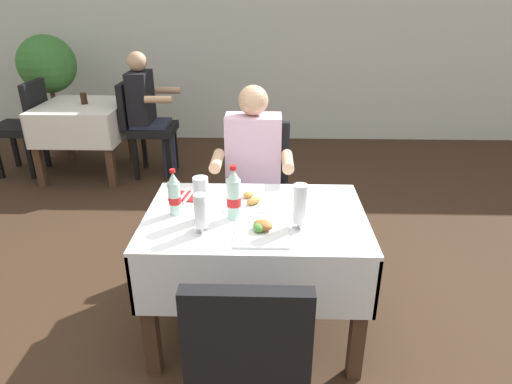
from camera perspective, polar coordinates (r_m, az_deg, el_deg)
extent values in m
plane|color=#382619|center=(2.64, -1.39, -18.40)|extent=(11.00, 11.00, 0.00)
cube|color=silver|center=(5.77, 0.48, 20.79)|extent=(11.00, 0.12, 2.87)
cube|color=white|center=(2.30, -0.07, -3.06)|extent=(1.13, 0.79, 0.02)
cube|color=white|center=(2.07, -0.39, -12.23)|extent=(1.13, 0.02, 0.32)
cube|color=white|center=(2.73, 0.17, -2.49)|extent=(1.13, 0.02, 0.32)
cube|color=white|center=(2.47, -13.25, -6.32)|extent=(0.02, 0.79, 0.32)
cube|color=white|center=(2.44, 13.28, -6.70)|extent=(0.02, 0.79, 0.32)
cube|color=#472D1E|center=(2.30, -13.50, -14.95)|extent=(0.07, 0.07, 0.72)
cube|color=#472D1E|center=(2.28, 13.04, -15.43)|extent=(0.07, 0.07, 0.72)
cube|color=#472D1E|center=(2.83, -10.23, -6.43)|extent=(0.07, 0.07, 0.72)
cube|color=#472D1E|center=(2.81, 10.59, -6.72)|extent=(0.07, 0.07, 0.72)
cube|color=black|center=(3.03, 0.31, -1.09)|extent=(0.44, 0.44, 0.08)
cube|color=black|center=(3.17, 0.43, 5.11)|extent=(0.42, 0.06, 0.44)
cube|color=black|center=(3.02, -3.02, -6.99)|extent=(0.04, 0.04, 0.45)
cube|color=black|center=(3.01, 3.49, -7.08)|extent=(0.04, 0.04, 0.45)
cube|color=black|center=(3.31, -2.58, -3.93)|extent=(0.04, 0.04, 0.45)
cube|color=black|center=(3.31, 3.32, -4.00)|extent=(0.04, 0.04, 0.45)
cube|color=black|center=(1.88, -0.72, -19.62)|extent=(0.44, 0.44, 0.08)
cube|color=black|center=(1.52, -1.16, -19.11)|extent=(0.42, 0.06, 0.44)
cube|color=black|center=(2.19, 4.30, -21.56)|extent=(0.04, 0.04, 0.45)
cube|color=black|center=(2.20, -5.25, -21.36)|extent=(0.04, 0.04, 0.45)
cylinder|color=#282D42|center=(2.99, -2.01, -7.33)|extent=(0.10, 0.10, 0.45)
cylinder|color=#282D42|center=(2.98, 1.08, -7.37)|extent=(0.10, 0.10, 0.45)
cube|color=#282D42|center=(2.99, -0.37, -1.06)|extent=(0.34, 0.36, 0.12)
cube|color=silver|center=(2.95, -0.34, 5.06)|extent=(0.36, 0.20, 0.50)
sphere|color=tan|center=(2.85, -0.35, 11.62)|extent=(0.19, 0.19, 0.19)
cylinder|color=tan|center=(2.74, -5.01, 3.98)|extent=(0.07, 0.26, 0.07)
cylinder|color=tan|center=(2.72, 4.04, 3.90)|extent=(0.07, 0.26, 0.07)
cube|color=white|center=(2.11, 0.75, -5.36)|extent=(0.26, 0.26, 0.01)
ellipsoid|color=#99602D|center=(2.12, 0.89, -4.25)|extent=(0.13, 0.12, 0.05)
ellipsoid|color=#4C8E38|center=(2.11, 0.36, -4.52)|extent=(0.07, 0.08, 0.04)
cube|color=white|center=(2.42, -1.37, -1.23)|extent=(0.24, 0.24, 0.01)
ellipsoid|color=#B77A38|center=(2.38, -0.29, -1.11)|extent=(0.10, 0.10, 0.04)
ellipsoid|color=#B77A38|center=(2.45, -1.00, -0.35)|extent=(0.08, 0.08, 0.03)
cylinder|color=white|center=(2.26, -6.84, -3.42)|extent=(0.07, 0.07, 0.01)
cylinder|color=white|center=(2.26, -6.86, -3.02)|extent=(0.02, 0.02, 0.03)
cylinder|color=white|center=(2.21, -7.01, -0.46)|extent=(0.08, 0.08, 0.19)
cylinder|color=#C68928|center=(2.22, -6.96, -1.31)|extent=(0.07, 0.07, 0.12)
cylinder|color=white|center=(2.18, 5.49, -4.57)|extent=(0.07, 0.07, 0.01)
cylinder|color=white|center=(2.17, 5.51, -4.16)|extent=(0.02, 0.02, 0.03)
cylinder|color=white|center=(2.12, 5.63, -1.49)|extent=(0.07, 0.07, 0.19)
cylinder|color=black|center=(2.13, 5.59, -2.36)|extent=(0.06, 0.06, 0.12)
cylinder|color=white|center=(2.14, -6.93, -5.12)|extent=(0.07, 0.07, 0.01)
cylinder|color=white|center=(2.13, -6.96, -4.70)|extent=(0.02, 0.02, 0.03)
cylinder|color=white|center=(2.09, -7.09, -2.38)|extent=(0.06, 0.06, 0.16)
cylinder|color=gold|center=(2.11, -7.04, -3.29)|extent=(0.06, 0.06, 0.09)
cylinder|color=silver|center=(2.30, -10.34, -0.81)|extent=(0.06, 0.06, 0.17)
cylinder|color=red|center=(2.31, -10.33, -1.00)|extent=(0.06, 0.06, 0.04)
cone|color=silver|center=(2.26, -10.56, 1.83)|extent=(0.06, 0.06, 0.05)
cylinder|color=red|center=(2.24, -10.63, 2.67)|extent=(0.03, 0.03, 0.02)
cylinder|color=silver|center=(2.22, -2.85, -0.94)|extent=(0.07, 0.07, 0.21)
cylinder|color=red|center=(2.22, -2.84, -1.18)|extent=(0.07, 0.07, 0.05)
cone|color=silver|center=(2.17, -2.92, 2.20)|extent=(0.06, 0.06, 0.06)
cylinder|color=red|center=(2.15, -2.94, 3.12)|extent=(0.03, 0.03, 0.02)
cube|color=maroon|center=(2.52, -8.84, -0.54)|extent=(0.19, 0.16, 0.01)
cube|color=silver|center=(2.52, -9.24, -0.36)|extent=(0.05, 0.19, 0.01)
cube|color=silver|center=(2.51, -8.47, -0.43)|extent=(0.05, 0.19, 0.01)
cube|color=white|center=(4.92, -21.41, 10.26)|extent=(0.83, 0.85, 0.02)
cube|color=white|center=(4.59, -22.96, 6.88)|extent=(0.83, 0.02, 0.32)
cube|color=white|center=(5.34, -19.50, 9.64)|extent=(0.83, 0.02, 0.32)
cube|color=white|center=(5.13, -25.36, 8.14)|extent=(0.02, 0.85, 0.32)
cube|color=white|center=(4.82, -16.58, 8.56)|extent=(0.02, 0.85, 0.32)
cube|color=#472D1E|center=(4.85, -26.18, 4.64)|extent=(0.07, 0.07, 0.72)
cube|color=#472D1E|center=(4.57, -18.23, 4.82)|extent=(0.07, 0.07, 0.72)
cube|color=#472D1E|center=(5.48, -22.89, 7.27)|extent=(0.07, 0.07, 0.72)
cube|color=#472D1E|center=(5.22, -15.71, 7.53)|extent=(0.07, 0.07, 0.72)
cube|color=black|center=(5.29, -28.22, 7.21)|extent=(0.44, 0.44, 0.08)
cube|color=black|center=(5.12, -26.32, 10.11)|extent=(0.06, 0.42, 0.44)
cube|color=black|center=(5.59, -28.41, 5.08)|extent=(0.04, 0.04, 0.45)
cube|color=black|center=(5.43, -25.28, 5.19)|extent=(0.04, 0.04, 0.45)
cube|color=black|center=(5.14, -26.86, 3.91)|extent=(0.04, 0.04, 0.45)
cube|color=black|center=(4.75, -12.92, 7.83)|extent=(0.44, 0.44, 0.08)
cube|color=black|center=(4.76, -16.18, 10.75)|extent=(0.06, 0.42, 0.44)
cube|color=black|center=(4.64, -11.06, 4.13)|extent=(0.04, 0.04, 0.45)
cube|color=black|center=(4.95, -10.26, 5.50)|extent=(0.04, 0.04, 0.45)
cube|color=black|center=(4.72, -15.10, 4.10)|extent=(0.04, 0.04, 0.45)
cube|color=black|center=(5.03, -14.07, 5.45)|extent=(0.04, 0.04, 0.45)
cylinder|color=#282D42|center=(4.73, -11.17, 4.51)|extent=(0.10, 0.10, 0.45)
cylinder|color=#282D42|center=(4.88, -10.79, 5.15)|extent=(0.10, 0.10, 0.45)
cube|color=#282D42|center=(4.75, -13.17, 8.05)|extent=(0.36, 0.34, 0.12)
cube|color=black|center=(4.70, -14.50, 11.65)|extent=(0.20, 0.36, 0.50)
sphere|color=tan|center=(4.64, -14.96, 15.80)|extent=(0.19, 0.19, 0.19)
cylinder|color=tan|center=(4.43, -12.34, 11.46)|extent=(0.26, 0.07, 0.07)
cylinder|color=tan|center=(4.84, -11.19, 12.62)|extent=(0.26, 0.07, 0.07)
cylinder|color=black|center=(4.92, -21.11, 11.07)|extent=(0.06, 0.06, 0.11)
cylinder|color=brown|center=(5.84, -23.65, 6.40)|extent=(0.33, 0.33, 0.39)
cylinder|color=brown|center=(5.74, -24.31, 10.15)|extent=(0.05, 0.05, 0.40)
sphere|color=#387533|center=(5.66, -25.12, 14.57)|extent=(0.63, 0.63, 0.63)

